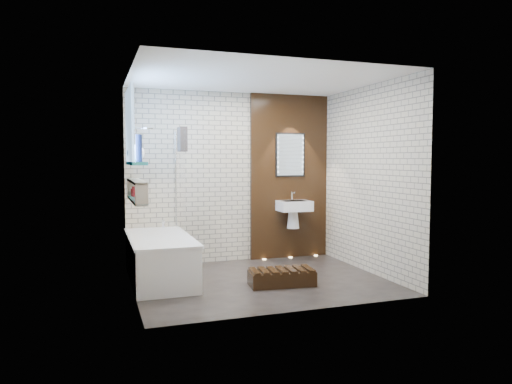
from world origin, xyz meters
name	(u,v)px	position (x,y,z in m)	size (l,w,h in m)	color
ground	(260,281)	(0.00, 0.00, 0.00)	(3.20, 3.20, 0.00)	black
room_shell	(260,181)	(0.00, 0.00, 1.30)	(3.24, 3.20, 2.60)	#B8AC92
walnut_panel	(289,177)	(0.95, 1.27, 1.30)	(1.30, 0.06, 2.60)	black
clerestory_window	(131,133)	(-1.57, 0.35, 1.90)	(0.18, 1.00, 0.94)	#7FADE0
display_niche	(137,191)	(-1.53, 0.15, 1.20)	(0.14, 1.30, 0.26)	teal
bathtub	(160,258)	(-1.22, 0.45, 0.29)	(0.79, 1.74, 0.70)	white
bath_screen	(180,181)	(-0.87, 0.89, 1.28)	(0.01, 0.78, 1.40)	white
towel	(182,139)	(-0.87, 0.70, 1.85)	(0.10, 0.25, 0.33)	#282420
shower_head	(148,129)	(-1.30, 0.95, 2.00)	(0.18, 0.18, 0.02)	silver
washbasin	(294,210)	(0.95, 1.07, 0.79)	(0.50, 0.36, 0.58)	white
led_mirror	(290,155)	(0.95, 1.23, 1.65)	(0.50, 0.02, 0.70)	black
walnut_step	(282,278)	(0.19, -0.30, 0.09)	(0.81, 0.36, 0.18)	black
niche_bottles	(137,194)	(-1.53, 0.17, 1.16)	(0.06, 1.01, 0.15)	maroon
sill_vases	(136,152)	(-1.50, 0.44, 1.67)	(0.22, 0.57, 0.33)	#141C38
floor_uplights	(291,257)	(0.95, 1.20, 0.01)	(0.96, 0.06, 0.01)	#FFD899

